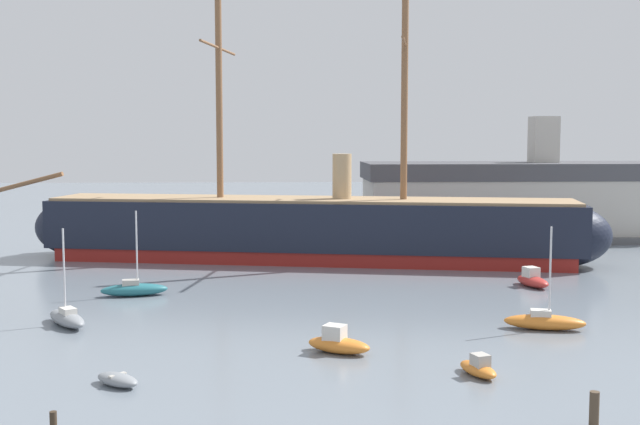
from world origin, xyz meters
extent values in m
cube|color=maroon|center=(0.16, 52.26, 0.69)|extent=(53.70, 17.79, 1.38)
cube|color=black|center=(0.16, 52.26, 3.86)|extent=(55.94, 18.53, 4.94)
ellipsoid|color=black|center=(-24.86, 57.03, 3.16)|extent=(11.19, 9.21, 6.33)
ellipsoid|color=black|center=(25.17, 47.49, 3.16)|extent=(11.19, 9.21, 6.33)
cube|color=#9E7F5B|center=(0.16, 52.26, 6.48)|extent=(54.73, 17.67, 0.30)
cylinder|color=brown|center=(-9.36, 54.07, 19.18)|extent=(0.69, 0.69, 25.70)
cylinder|color=brown|center=(-9.36, 54.07, 22.26)|extent=(2.76, 13.10, 0.28)
cylinder|color=brown|center=(9.67, 50.44, 19.18)|extent=(0.69, 0.69, 25.70)
cylinder|color=brown|center=(9.67, 50.44, 22.26)|extent=(2.76, 13.10, 0.28)
cylinder|color=brown|center=(-30.97, 58.19, 7.93)|extent=(8.69, 2.13, 2.63)
cylinder|color=tan|center=(3.42, 51.63, 8.80)|extent=(1.98, 1.98, 4.94)
ellipsoid|color=gray|center=(-11.45, 10.67, 0.33)|extent=(2.96, 2.70, 0.66)
cube|color=#B2ADA3|center=(-11.45, 10.67, 0.58)|extent=(0.84, 0.97, 0.10)
ellipsoid|color=orange|center=(7.82, 11.53, 0.35)|extent=(2.17, 3.22, 0.70)
cube|color=#B2ADA3|center=(7.89, 11.33, 0.90)|extent=(1.07, 1.13, 0.70)
ellipsoid|color=orange|center=(0.57, 16.48, 0.47)|extent=(4.31, 3.38, 0.93)
cube|color=beige|center=(0.32, 16.61, 1.21)|extent=(1.59, 1.54, 0.93)
ellipsoid|color=gray|center=(-17.69, 24.28, 0.49)|extent=(4.22, 5.14, 0.98)
cube|color=beige|center=(-17.55, 24.07, 1.05)|extent=(1.44, 1.55, 0.52)
cylinder|color=silver|center=(-17.84, 24.49, 3.76)|extent=(0.13, 0.13, 5.95)
ellipsoid|color=orange|center=(14.89, 21.57, 0.51)|extent=(5.63, 2.91, 1.02)
cube|color=beige|center=(14.63, 21.64, 1.09)|extent=(1.53, 1.20, 0.54)
cylinder|color=silver|center=(15.15, 21.50, 3.92)|extent=(0.13, 0.13, 6.20)
ellipsoid|color=#236670|center=(-14.95, 34.44, 0.51)|extent=(5.59, 2.53, 1.02)
cube|color=#B2ADA3|center=(-15.22, 34.39, 1.09)|extent=(1.48, 1.11, 0.54)
cylinder|color=silver|center=(-14.69, 34.49, 3.92)|extent=(0.13, 0.13, 6.20)
ellipsoid|color=#B22D28|center=(18.95, 36.79, 0.47)|extent=(2.74, 4.36, 0.95)
cube|color=beige|center=(18.87, 37.06, 1.23)|extent=(1.40, 1.49, 0.95)
ellipsoid|color=orange|center=(-26.07, 56.55, 0.48)|extent=(3.93, 5.06, 0.95)
cube|color=#B2ADA3|center=(-25.94, 56.34, 1.02)|extent=(1.37, 1.50, 0.50)
cylinder|color=silver|center=(-26.20, 56.76, 3.65)|extent=(0.13, 0.13, 5.78)
ellipsoid|color=orange|center=(28.87, 54.19, 0.52)|extent=(3.44, 4.83, 1.04)
cube|color=#B2ADA3|center=(28.99, 54.47, 1.35)|extent=(1.64, 1.72, 1.04)
ellipsoid|color=gold|center=(-0.47, 66.10, 0.34)|extent=(2.29, 3.20, 0.69)
cube|color=beige|center=(-0.55, 65.91, 0.90)|extent=(1.09, 1.14, 0.69)
cylinder|color=#4C3D2D|center=(11.02, 3.44, 0.85)|extent=(0.43, 0.43, 1.71)
cube|color=#565659|center=(27.06, 69.99, 0.40)|extent=(41.69, 14.95, 0.80)
cube|color=#BCB7AD|center=(27.06, 69.99, 4.22)|extent=(37.90, 12.46, 6.84)
cube|color=#47474C|center=(27.06, 69.99, 8.70)|extent=(38.66, 12.70, 2.11)
cube|color=#BCB7AD|center=(30.70, 69.99, 12.69)|extent=(3.20, 3.20, 5.87)
camera|label=1|loc=(-2.82, -30.10, 12.94)|focal=44.42mm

